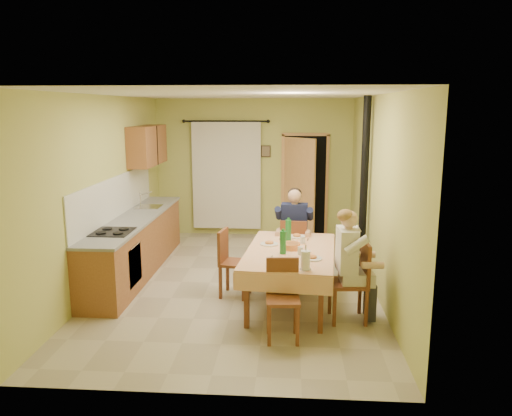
# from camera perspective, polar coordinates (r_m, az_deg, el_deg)

# --- Properties ---
(floor) EXTENTS (4.00, 6.00, 0.01)m
(floor) POSITION_cam_1_polar(r_m,az_deg,el_deg) (7.66, -1.94, -8.58)
(floor) COLOR tan
(floor) RESTS_ON ground
(room_shell) EXTENTS (4.04, 6.04, 2.82)m
(room_shell) POSITION_cam_1_polar(r_m,az_deg,el_deg) (7.25, -2.04, 5.07)
(room_shell) COLOR #BFC163
(room_shell) RESTS_ON ground
(kitchen_run) EXTENTS (0.64, 3.64, 1.56)m
(kitchen_run) POSITION_cam_1_polar(r_m,az_deg,el_deg) (8.24, -13.59, -3.96)
(kitchen_run) COLOR brown
(kitchen_run) RESTS_ON ground
(upper_cabinets) EXTENTS (0.35, 1.40, 0.70)m
(upper_cabinets) POSITION_cam_1_polar(r_m,az_deg,el_deg) (9.25, -12.28, 7.01)
(upper_cabinets) COLOR brown
(upper_cabinets) RESTS_ON room_shell
(curtain) EXTENTS (1.70, 0.07, 2.22)m
(curtain) POSITION_cam_1_polar(r_m,az_deg,el_deg) (10.24, -3.39, 3.78)
(curtain) COLOR black
(curtain) RESTS_ON ground
(doorway) EXTENTS (0.96, 0.62, 2.15)m
(doorway) POSITION_cam_1_polar(r_m,az_deg,el_deg) (10.12, 5.28, 2.46)
(doorway) COLOR black
(doorway) RESTS_ON ground
(dining_table) EXTENTS (1.33, 2.04, 0.76)m
(dining_table) POSITION_cam_1_polar(r_m,az_deg,el_deg) (6.79, 3.90, -7.88)
(dining_table) COLOR #E6A67A
(dining_table) RESTS_ON ground
(tableware) EXTENTS (0.81, 1.66, 0.33)m
(tableware) POSITION_cam_1_polar(r_m,az_deg,el_deg) (6.55, 4.04, -4.51)
(tableware) COLOR white
(tableware) RESTS_ON dining_table
(chair_far) EXTENTS (0.42, 0.42, 0.95)m
(chair_far) POSITION_cam_1_polar(r_m,az_deg,el_deg) (7.80, 4.31, -5.99)
(chair_far) COLOR brown
(chair_far) RESTS_ON ground
(chair_near) EXTENTS (0.40, 0.40, 0.93)m
(chair_near) POSITION_cam_1_polar(r_m,az_deg,el_deg) (5.84, 3.07, -12.14)
(chair_near) COLOR brown
(chair_near) RESTS_ON ground
(chair_right) EXTENTS (0.48, 0.48, 1.01)m
(chair_right) POSITION_cam_1_polar(r_m,az_deg,el_deg) (6.42, 10.58, -10.04)
(chair_right) COLOR brown
(chair_right) RESTS_ON ground
(chair_left) EXTENTS (0.46, 0.46, 0.95)m
(chair_left) POSITION_cam_1_polar(r_m,az_deg,el_deg) (7.10, -2.50, -7.75)
(chair_left) COLOR brown
(chair_left) RESTS_ON ground
(man_far) EXTENTS (0.60, 0.48, 1.39)m
(man_far) POSITION_cam_1_polar(r_m,az_deg,el_deg) (7.66, 4.38, -1.75)
(man_far) COLOR #141938
(man_far) RESTS_ON chair_far
(man_right) EXTENTS (0.48, 0.60, 1.39)m
(man_right) POSITION_cam_1_polar(r_m,az_deg,el_deg) (6.23, 10.64, -5.01)
(man_right) COLOR silver
(man_right) RESTS_ON chair_right
(stove_flue) EXTENTS (0.24, 0.24, 2.80)m
(stove_flue) POSITION_cam_1_polar(r_m,az_deg,el_deg) (8.01, 12.12, -0.33)
(stove_flue) COLOR black
(stove_flue) RESTS_ON ground
(picture_back) EXTENTS (0.19, 0.03, 0.23)m
(picture_back) POSITION_cam_1_polar(r_m,az_deg,el_deg) (10.18, 1.13, 6.52)
(picture_back) COLOR black
(picture_back) RESTS_ON room_shell
(picture_right) EXTENTS (0.03, 0.31, 0.21)m
(picture_right) POSITION_cam_1_polar(r_m,az_deg,el_deg) (8.49, 12.26, 5.95)
(picture_right) COLOR brown
(picture_right) RESTS_ON room_shell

